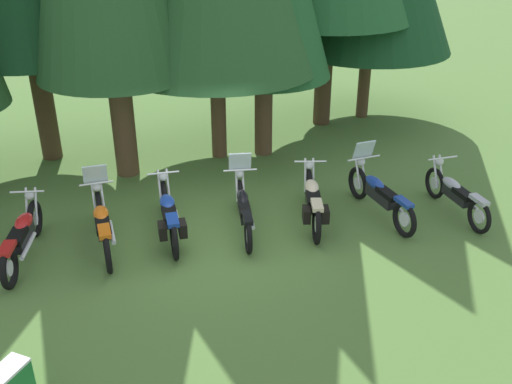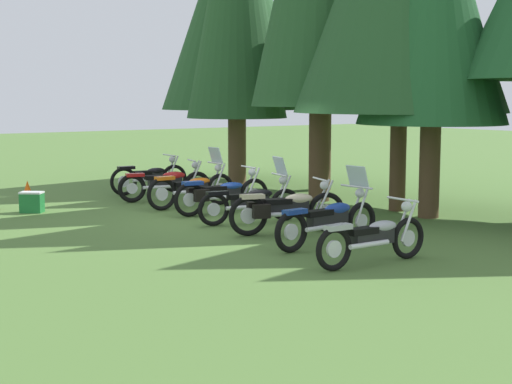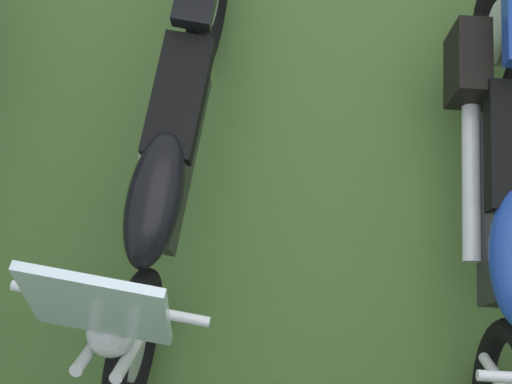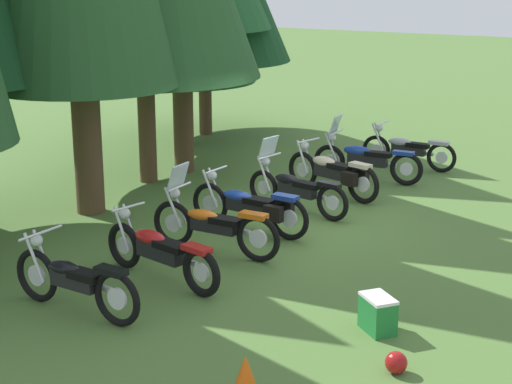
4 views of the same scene
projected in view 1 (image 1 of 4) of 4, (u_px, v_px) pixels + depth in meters
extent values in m
plane|color=#4C7033|center=(213.00, 236.00, 11.06)|extent=(80.00, 80.00, 0.00)
torus|color=black|center=(35.00, 219.00, 10.94)|extent=(0.27, 0.71, 0.70)
cylinder|color=silver|center=(35.00, 219.00, 10.94)|extent=(0.11, 0.27, 0.27)
torus|color=black|center=(9.00, 268.00, 9.46)|extent=(0.27, 0.71, 0.70)
cylinder|color=silver|center=(9.00, 268.00, 9.46)|extent=(0.11, 0.27, 0.27)
cube|color=black|center=(22.00, 236.00, 10.15)|extent=(0.40, 0.85, 0.26)
ellipsoid|color=#B21919|center=(24.00, 222.00, 10.28)|extent=(0.40, 0.63, 0.20)
cube|color=black|center=(17.00, 236.00, 9.89)|extent=(0.38, 0.59, 0.10)
cube|color=#B21919|center=(7.00, 249.00, 9.39)|extent=(0.30, 0.47, 0.08)
cylinder|color=silver|center=(27.00, 206.00, 10.75)|extent=(0.12, 0.34, 0.65)
cylinder|color=silver|center=(36.00, 206.00, 10.76)|extent=(0.12, 0.34, 0.65)
cylinder|color=silver|center=(27.00, 192.00, 10.53)|extent=(0.60, 0.17, 0.04)
sphere|color=silver|center=(29.00, 195.00, 10.67)|extent=(0.20, 0.20, 0.17)
cylinder|color=silver|center=(28.00, 246.00, 10.04)|extent=(0.26, 0.82, 0.08)
torus|color=black|center=(100.00, 210.00, 11.19)|extent=(0.10, 0.76, 0.76)
cylinder|color=silver|center=(100.00, 210.00, 11.19)|extent=(0.05, 0.30, 0.30)
torus|color=black|center=(107.00, 252.00, 9.85)|extent=(0.10, 0.76, 0.76)
cylinder|color=silver|center=(107.00, 252.00, 9.85)|extent=(0.05, 0.30, 0.30)
cube|color=black|center=(103.00, 225.00, 10.48)|extent=(0.22, 0.78, 0.22)
ellipsoid|color=#D16014|center=(101.00, 213.00, 10.60)|extent=(0.27, 0.55, 0.17)
cube|color=black|center=(103.00, 226.00, 10.25)|extent=(0.26, 0.52, 0.10)
cube|color=#D16014|center=(104.00, 231.00, 9.76)|extent=(0.20, 0.44, 0.08)
cylinder|color=silver|center=(94.00, 198.00, 10.98)|extent=(0.05, 0.34, 0.65)
cylinder|color=silver|center=(103.00, 197.00, 11.03)|extent=(0.05, 0.34, 0.65)
cylinder|color=silver|center=(96.00, 183.00, 10.79)|extent=(0.61, 0.04, 0.04)
sphere|color=silver|center=(97.00, 187.00, 10.92)|extent=(0.17, 0.17, 0.17)
cylinder|color=silver|center=(112.00, 232.00, 10.40)|extent=(0.08, 0.78, 0.08)
cube|color=silver|center=(95.00, 174.00, 10.72)|extent=(0.44, 0.15, 0.39)
torus|color=black|center=(165.00, 199.00, 11.62)|extent=(0.14, 0.75, 0.74)
cylinder|color=silver|center=(165.00, 199.00, 11.62)|extent=(0.07, 0.30, 0.29)
torus|color=black|center=(174.00, 240.00, 10.21)|extent=(0.14, 0.75, 0.74)
cylinder|color=silver|center=(174.00, 240.00, 10.21)|extent=(0.07, 0.30, 0.29)
cube|color=black|center=(169.00, 214.00, 10.87)|extent=(0.28, 0.82, 0.22)
ellipsoid|color=navy|center=(167.00, 202.00, 11.01)|extent=(0.32, 0.59, 0.17)
cube|color=black|center=(170.00, 214.00, 10.63)|extent=(0.30, 0.55, 0.10)
cube|color=navy|center=(172.00, 220.00, 10.12)|extent=(0.23, 0.45, 0.08)
cylinder|color=silver|center=(160.00, 187.00, 11.42)|extent=(0.07, 0.34, 0.65)
cylinder|color=silver|center=(168.00, 186.00, 11.45)|extent=(0.07, 0.34, 0.65)
cylinder|color=silver|center=(163.00, 173.00, 11.21)|extent=(0.61, 0.08, 0.04)
sphere|color=silver|center=(163.00, 177.00, 11.35)|extent=(0.18, 0.18, 0.17)
cylinder|color=silver|center=(178.00, 221.00, 10.78)|extent=(0.13, 0.81, 0.08)
cube|color=black|center=(163.00, 231.00, 10.30)|extent=(0.16, 0.33, 0.26)
cube|color=black|center=(182.00, 228.00, 10.38)|extent=(0.16, 0.33, 0.26)
torus|color=black|center=(240.00, 196.00, 11.82)|extent=(0.22, 0.68, 0.68)
cylinder|color=silver|center=(240.00, 196.00, 11.82)|extent=(0.10, 0.27, 0.26)
torus|color=black|center=(248.00, 236.00, 10.41)|extent=(0.22, 0.68, 0.68)
cylinder|color=silver|center=(248.00, 236.00, 10.41)|extent=(0.10, 0.27, 0.26)
cube|color=black|center=(244.00, 209.00, 11.07)|extent=(0.32, 0.81, 0.25)
ellipsoid|color=black|center=(243.00, 197.00, 11.19)|extent=(0.32, 0.59, 0.19)
cube|color=black|center=(245.00, 209.00, 10.82)|extent=(0.30, 0.56, 0.10)
cube|color=black|center=(248.00, 218.00, 10.33)|extent=(0.24, 0.46, 0.08)
cylinder|color=silver|center=(237.00, 184.00, 11.63)|extent=(0.11, 0.34, 0.65)
cylinder|color=silver|center=(243.00, 184.00, 11.64)|extent=(0.11, 0.34, 0.65)
cylinder|color=silver|center=(240.00, 170.00, 11.41)|extent=(0.65, 0.16, 0.04)
sphere|color=silver|center=(240.00, 174.00, 11.55)|extent=(0.20, 0.20, 0.17)
cylinder|color=silver|center=(250.00, 218.00, 10.96)|extent=(0.23, 0.79, 0.08)
cube|color=silver|center=(240.00, 161.00, 11.35)|extent=(0.46, 0.23, 0.39)
torus|color=black|center=(308.00, 187.00, 12.10)|extent=(0.32, 0.76, 0.76)
cylinder|color=silver|center=(308.00, 187.00, 12.10)|extent=(0.13, 0.30, 0.30)
torus|color=black|center=(317.00, 224.00, 10.69)|extent=(0.32, 0.76, 0.76)
cylinder|color=silver|center=(317.00, 224.00, 10.69)|extent=(0.13, 0.30, 0.30)
cube|color=black|center=(313.00, 199.00, 11.34)|extent=(0.44, 0.81, 0.26)
ellipsoid|color=beige|center=(312.00, 187.00, 11.47)|extent=(0.42, 0.61, 0.20)
cube|color=black|center=(314.00, 198.00, 11.09)|extent=(0.39, 0.57, 0.10)
cube|color=beige|center=(317.00, 205.00, 10.60)|extent=(0.32, 0.48, 0.08)
cylinder|color=silver|center=(305.00, 175.00, 11.91)|extent=(0.14, 0.33, 0.65)
cylinder|color=silver|center=(313.00, 175.00, 11.91)|extent=(0.14, 0.33, 0.65)
cylinder|color=silver|center=(310.00, 161.00, 11.69)|extent=(0.63, 0.22, 0.04)
sphere|color=silver|center=(310.00, 165.00, 11.82)|extent=(0.21, 0.21, 0.17)
cylinder|color=silver|center=(320.00, 208.00, 11.23)|extent=(0.30, 0.77, 0.08)
cube|color=black|center=(306.00, 214.00, 10.82)|extent=(0.23, 0.35, 0.26)
cube|color=black|center=(325.00, 214.00, 10.83)|extent=(0.23, 0.35, 0.26)
torus|color=black|center=(358.00, 183.00, 12.32)|extent=(0.15, 0.71, 0.70)
cylinder|color=silver|center=(358.00, 183.00, 12.32)|extent=(0.07, 0.27, 0.27)
torus|color=black|center=(404.00, 219.00, 10.91)|extent=(0.15, 0.71, 0.70)
cylinder|color=silver|center=(404.00, 219.00, 10.91)|extent=(0.07, 0.27, 0.27)
cube|color=black|center=(380.00, 195.00, 11.56)|extent=(0.24, 0.85, 0.27)
ellipsoid|color=navy|center=(375.00, 183.00, 11.68)|extent=(0.27, 0.61, 0.21)
cube|color=black|center=(388.00, 194.00, 11.31)|extent=(0.25, 0.57, 0.10)
cube|color=navy|center=(404.00, 202.00, 10.83)|extent=(0.20, 0.45, 0.08)
cylinder|color=silver|center=(358.00, 172.00, 12.11)|extent=(0.07, 0.34, 0.65)
cylinder|color=silver|center=(363.00, 171.00, 12.16)|extent=(0.07, 0.34, 0.65)
cylinder|color=silver|center=(364.00, 158.00, 11.92)|extent=(0.75, 0.09, 0.04)
sphere|color=silver|center=(361.00, 162.00, 12.04)|extent=(0.18, 0.18, 0.17)
cylinder|color=silver|center=(390.00, 202.00, 11.49)|extent=(0.14, 0.84, 0.08)
cube|color=silver|center=(364.00, 150.00, 11.85)|extent=(0.45, 0.18, 0.39)
torus|color=black|center=(435.00, 183.00, 12.36)|extent=(0.10, 0.67, 0.67)
cylinder|color=silver|center=(435.00, 183.00, 12.36)|extent=(0.06, 0.26, 0.26)
torus|color=black|center=(479.00, 217.00, 11.04)|extent=(0.10, 0.67, 0.67)
cylinder|color=silver|center=(479.00, 217.00, 11.04)|extent=(0.06, 0.26, 0.26)
cube|color=black|center=(456.00, 194.00, 11.65)|extent=(0.20, 0.76, 0.23)
ellipsoid|color=#9EA0A8|center=(452.00, 184.00, 11.77)|extent=(0.24, 0.54, 0.18)
cube|color=black|center=(464.00, 194.00, 11.42)|extent=(0.22, 0.51, 0.10)
cube|color=#9EA0A8|center=(479.00, 200.00, 10.97)|extent=(0.18, 0.44, 0.08)
cylinder|color=silver|center=(435.00, 172.00, 12.16)|extent=(0.05, 0.34, 0.65)
cylinder|color=silver|center=(441.00, 171.00, 12.19)|extent=(0.05, 0.34, 0.65)
cylinder|color=silver|center=(443.00, 158.00, 11.95)|extent=(0.67, 0.05, 0.04)
sphere|color=silver|center=(439.00, 162.00, 12.09)|extent=(0.17, 0.17, 0.17)
cylinder|color=silver|center=(466.00, 201.00, 11.58)|extent=(0.10, 0.76, 0.08)
cylinder|color=#42301E|center=(45.00, 109.00, 13.91)|extent=(0.47, 0.47, 2.52)
cylinder|color=#4C3823|center=(124.00, 126.00, 13.11)|extent=(0.52, 0.52, 2.34)
cylinder|color=#4C3823|center=(218.00, 113.00, 14.08)|extent=(0.37, 0.37, 2.22)
cylinder|color=#4C3823|center=(263.00, 115.00, 14.28)|extent=(0.44, 0.44, 2.00)
cylinder|color=#42301E|center=(324.00, 73.00, 16.04)|extent=(0.47, 0.47, 2.91)
cylinder|color=#4C3823|center=(364.00, 83.00, 16.80)|extent=(0.34, 0.34, 1.99)
cube|color=#1E7233|center=(11.00, 383.00, 7.40)|extent=(0.54, 0.56, 0.43)
cube|color=silver|center=(8.00, 369.00, 7.30)|extent=(0.55, 0.58, 0.04)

